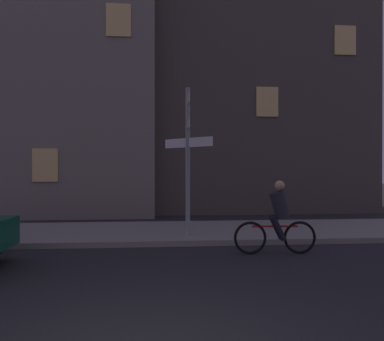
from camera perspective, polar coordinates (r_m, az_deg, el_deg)
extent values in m
cube|color=gray|center=(10.42, -5.85, -9.67)|extent=(40.00, 3.27, 0.14)
cylinder|color=gray|center=(9.40, -0.67, 1.44)|extent=(0.12, 0.12, 3.84)
cube|color=beige|center=(9.56, -0.67, 10.89)|extent=(0.03, 1.18, 0.24)
cube|color=beige|center=(9.47, -0.67, 7.14)|extent=(0.03, 1.14, 0.24)
cube|color=white|center=(9.42, -0.67, 4.42)|extent=(1.16, 1.16, 0.24)
torus|color=black|center=(8.11, 9.17, -10.46)|extent=(0.72, 0.08, 0.72)
torus|color=black|center=(8.40, 16.65, -10.09)|extent=(0.72, 0.08, 0.72)
cylinder|color=red|center=(8.20, 12.98, -8.57)|extent=(1.00, 0.08, 0.04)
cylinder|color=#26262D|center=(8.17, 13.66, -5.25)|extent=(0.46, 0.34, 0.61)
sphere|color=tan|center=(8.14, 13.67, -2.34)|extent=(0.22, 0.22, 0.22)
cylinder|color=black|center=(8.13, 13.50, -8.86)|extent=(0.35, 0.13, 0.55)
cylinder|color=black|center=(8.30, 13.15, -8.67)|extent=(0.35, 0.13, 0.55)
cube|color=slate|center=(19.82, -26.73, 22.86)|extent=(13.12, 7.00, 18.97)
cube|color=#F2C672|center=(14.09, -22.17, 0.79)|extent=(0.90, 0.06, 1.20)
cube|color=#F2C672|center=(14.58, -11.53, 22.24)|extent=(0.90, 0.06, 1.20)
cube|color=#4C443D|center=(19.57, 8.24, 14.47)|extent=(9.83, 8.29, 13.33)
cube|color=#F2C672|center=(15.18, 11.79, 10.57)|extent=(0.90, 0.06, 1.20)
cube|color=#F2C672|center=(17.01, 23.03, 18.40)|extent=(0.90, 0.06, 1.20)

